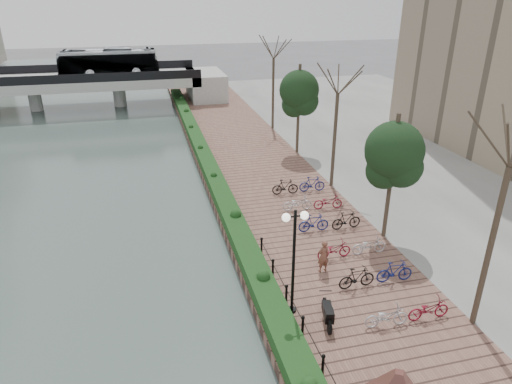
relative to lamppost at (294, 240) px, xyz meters
name	(u,v)px	position (x,y,z in m)	size (l,w,h in m)	color
promenade	(267,186)	(2.58, 13.17, -3.51)	(8.00, 75.00, 0.50)	brown
inland_pavement	(472,165)	(18.58, 13.17, -3.51)	(24.00, 75.00, 0.50)	slate
hedge	(210,169)	(-0.82, 15.67, -2.96)	(1.10, 56.00, 0.60)	#153C16
chain_fence	(312,344)	(-0.02, -2.33, -2.91)	(0.10, 14.10, 0.70)	black
lamppost	(294,240)	(0.00, 0.00, 0.00)	(1.02, 0.32, 4.48)	black
motorcycle	(327,311)	(1.11, -0.95, -2.77)	(0.49, 1.58, 0.99)	black
pedestrian	(323,256)	(2.25, 2.36, -2.47)	(0.57, 0.38, 1.57)	brown
bicycle_parking	(341,234)	(4.08, 4.53, -2.79)	(2.40, 14.69, 1.00)	silver
street_trees	(358,155)	(6.58, 8.35, -0.07)	(3.20, 37.12, 6.80)	#382C21
bridge	(48,79)	(-14.70, 40.67, -0.39)	(36.00, 10.77, 6.50)	#A1A19C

